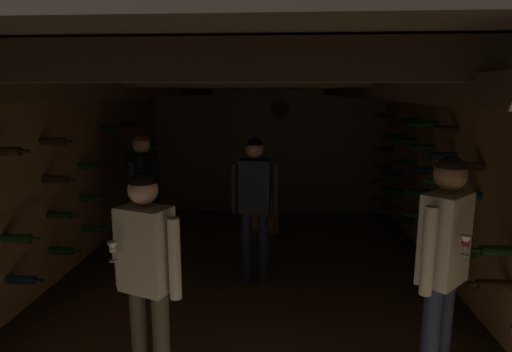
{
  "coord_description": "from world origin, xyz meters",
  "views": [
    {
      "loc": [
        0.32,
        -4.45,
        2.15
      ],
      "look_at": [
        0.01,
        0.09,
        1.26
      ],
      "focal_mm": 30.43,
      "sensor_mm": 36.0,
      "label": 1
    }
  ],
  "objects_px": {
    "person_guest_near_right": "(443,255)",
    "person_guest_mid_left": "(144,191)",
    "person_guest_near_left": "(147,266)",
    "display_bottle": "(257,185)",
    "wine_crate_stack": "(262,212)",
    "person_host_center": "(255,197)"
  },
  "relations": [
    {
      "from": "person_guest_near_left",
      "to": "person_guest_near_right",
      "type": "xyz_separation_m",
      "value": [
        2.0,
        0.14,
        0.08
      ]
    },
    {
      "from": "display_bottle",
      "to": "person_guest_mid_left",
      "type": "bearing_deg",
      "value": -124.48
    },
    {
      "from": "person_guest_near_right",
      "to": "wine_crate_stack",
      "type": "bearing_deg",
      "value": 111.18
    },
    {
      "from": "wine_crate_stack",
      "to": "person_guest_near_left",
      "type": "relative_size",
      "value": 0.37
    },
    {
      "from": "person_guest_near_right",
      "to": "display_bottle",
      "type": "bearing_deg",
      "value": 112.18
    },
    {
      "from": "person_guest_mid_left",
      "to": "person_guest_near_right",
      "type": "bearing_deg",
      "value": -35.62
    },
    {
      "from": "person_guest_near_left",
      "to": "wine_crate_stack",
      "type": "bearing_deg",
      "value": 81.52
    },
    {
      "from": "person_guest_mid_left",
      "to": "display_bottle",
      "type": "bearing_deg",
      "value": 55.52
    },
    {
      "from": "person_host_center",
      "to": "person_guest_near_left",
      "type": "distance_m",
      "value": 2.04
    },
    {
      "from": "wine_crate_stack",
      "to": "display_bottle",
      "type": "relative_size",
      "value": 1.71
    },
    {
      "from": "person_host_center",
      "to": "wine_crate_stack",
      "type": "bearing_deg",
      "value": 90.61
    },
    {
      "from": "display_bottle",
      "to": "person_guest_near_right",
      "type": "relative_size",
      "value": 0.2
    },
    {
      "from": "display_bottle",
      "to": "person_guest_near_left",
      "type": "bearing_deg",
      "value": -97.36
    },
    {
      "from": "person_guest_near_left",
      "to": "person_host_center",
      "type": "bearing_deg",
      "value": 73.2
    },
    {
      "from": "person_guest_near_left",
      "to": "display_bottle",
      "type": "bearing_deg",
      "value": 82.64
    },
    {
      "from": "person_guest_near_left",
      "to": "person_guest_mid_left",
      "type": "xyz_separation_m",
      "value": [
        -0.71,
        2.08,
        0.03
      ]
    },
    {
      "from": "person_guest_near_left",
      "to": "person_guest_near_right",
      "type": "height_order",
      "value": "person_guest_near_right"
    },
    {
      "from": "person_host_center",
      "to": "person_guest_near_left",
      "type": "xyz_separation_m",
      "value": [
        -0.59,
        -1.96,
        -0.02
      ]
    },
    {
      "from": "wine_crate_stack",
      "to": "person_host_center",
      "type": "xyz_separation_m",
      "value": [
        0.02,
        -1.87,
        0.7
      ]
    },
    {
      "from": "person_guest_mid_left",
      "to": "person_guest_near_left",
      "type": "bearing_deg",
      "value": -71.26
    },
    {
      "from": "person_guest_near_right",
      "to": "person_guest_mid_left",
      "type": "distance_m",
      "value": 3.33
    },
    {
      "from": "person_guest_near_left",
      "to": "person_guest_mid_left",
      "type": "height_order",
      "value": "person_guest_mid_left"
    }
  ]
}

